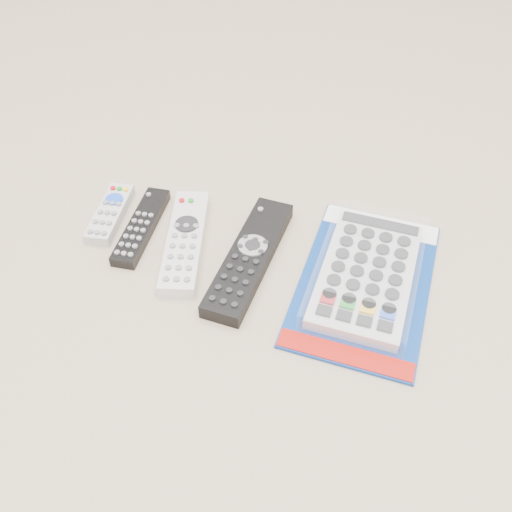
% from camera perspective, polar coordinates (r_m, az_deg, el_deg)
% --- Properties ---
extents(remote_small_grey, '(0.04, 0.13, 0.02)m').
position_cam_1_polar(remote_small_grey, '(0.94, -14.38, 4.16)').
color(remote_small_grey, '#AAAAAC').
rests_on(remote_small_grey, ground).
extents(remote_slim_black, '(0.04, 0.17, 0.02)m').
position_cam_1_polar(remote_slim_black, '(0.91, -11.40, 2.90)').
color(remote_slim_black, black).
rests_on(remote_slim_black, ground).
extents(remote_silver_dvd, '(0.08, 0.22, 0.02)m').
position_cam_1_polar(remote_silver_dvd, '(0.87, -7.11, 1.47)').
color(remote_silver_dvd, silver).
rests_on(remote_silver_dvd, ground).
extents(remote_large_black, '(0.09, 0.25, 0.03)m').
position_cam_1_polar(remote_large_black, '(0.84, -0.67, -0.15)').
color(remote_large_black, black).
rests_on(remote_large_black, ground).
extents(jumbo_remote_packaged, '(0.22, 0.32, 0.04)m').
position_cam_1_polar(jumbo_remote_packaged, '(0.82, 11.02, -1.73)').
color(jumbo_remote_packaged, navy).
rests_on(jumbo_remote_packaged, ground).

